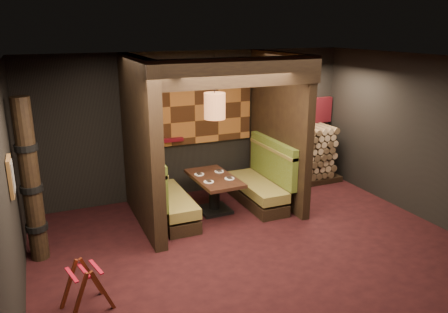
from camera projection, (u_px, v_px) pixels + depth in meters
The scene contains 23 objects.
floor at pixel (258, 251), 6.67m from camera, with size 6.50×5.50×0.02m, color black.
ceiling at pixel (262, 60), 5.84m from camera, with size 6.50×5.50×0.02m, color black.
wall_back at pixel (195, 124), 8.68m from camera, with size 6.50×0.02×2.85m, color black.
wall_front at pixel (407, 248), 3.83m from camera, with size 6.50×0.02×2.85m, color black.
wall_left at pixel (9, 196), 5.02m from camera, with size 0.02×5.50×2.85m, color black.
wall_right at pixel (428, 140), 7.49m from camera, with size 0.02×5.50×2.85m, color black.
partition_left at pixel (141, 144), 7.19m from camera, with size 0.20×2.20×2.85m, color black.
partition_right at pixel (279, 129), 8.24m from camera, with size 0.15×2.10×2.85m, color black.
header_beam at pixel (238, 72), 6.52m from camera, with size 2.85×0.18×0.44m, color black.
tapa_back_panel at pixel (194, 105), 8.52m from camera, with size 2.40×0.06×1.55m, color #9B5B27.
tapa_side_panel at pixel (144, 116), 7.27m from camera, with size 0.04×1.85×1.45m, color #9B5B27.
lacquer_shelf at pixel (168, 140), 8.43m from camera, with size 0.60×0.12×0.07m, color #540B15.
booth_bench_left at pixel (166, 198), 7.64m from camera, with size 0.68×1.60×1.14m.
booth_bench_right at pixel (261, 184), 8.35m from camera, with size 0.68×1.60×1.14m.
dining_table at pixel (214, 189), 7.97m from camera, with size 0.74×1.31×0.68m.
place_settings at pixel (214, 176), 7.90m from camera, with size 0.60×0.63×0.03m.
pendant_lamp at pixel (215, 106), 7.48m from camera, with size 0.37×0.37×1.09m.
framed_picture at pixel (11, 176), 5.07m from camera, with size 0.05×0.36×0.46m.
luggage_rack at pixel (86, 286), 5.23m from camera, with size 0.66×0.53×0.63m.
totem_column at pixel (31, 182), 6.14m from camera, with size 0.31×0.31×2.40m.
firewood_stack at pixel (302, 156), 9.42m from camera, with size 1.73×0.70×1.22m.
mosaic_header at pixel (296, 112), 9.46m from camera, with size 1.83×0.10×0.56m, color maroon.
bay_front_post at pixel (276, 126), 8.51m from camera, with size 0.08×0.08×2.85m, color black.
Camera 1 is at (-2.83, -5.28, 3.30)m, focal length 35.00 mm.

